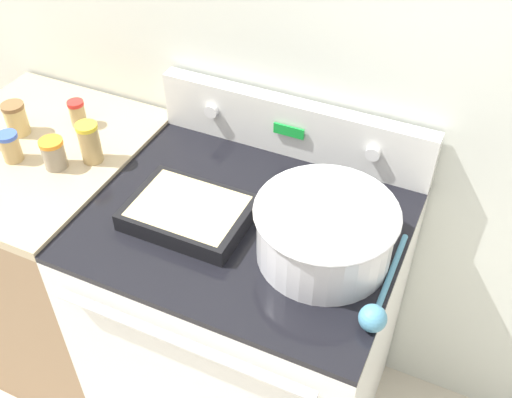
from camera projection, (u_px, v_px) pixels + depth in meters
name	position (u px, v px, depth m)	size (l,w,h in m)	color
kitchen_wall	(306.00, 32.00, 1.55)	(8.00, 0.05, 2.50)	silver
stove_range	(248.00, 325.00, 1.83)	(0.80, 0.70, 0.90)	silver
control_panel	(293.00, 128.00, 1.68)	(0.80, 0.07, 0.17)	silver
side_counter	(63.00, 254.00, 2.05)	(0.60, 0.67, 0.91)	#896B4C
mixing_bowl	(325.00, 230.00, 1.38)	(0.34, 0.34, 0.15)	silver
casserole_dish	(189.00, 212.00, 1.51)	(0.30, 0.22, 0.05)	black
ladle	(376.00, 309.00, 1.28)	(0.06, 0.32, 0.06)	teal
spice_jar_yellow_cap	(90.00, 143.00, 1.65)	(0.06, 0.06, 0.12)	tan
spice_jar_orange_cap	(54.00, 153.00, 1.64)	(0.07, 0.07, 0.09)	gray
spice_jar_red_cap	(77.00, 113.00, 1.80)	(0.05, 0.05, 0.08)	tan
spice_jar_blue_cap	(10.00, 147.00, 1.67)	(0.06, 0.06, 0.09)	tan
spice_jar_brown_cap	(16.00, 119.00, 1.76)	(0.07, 0.07, 0.10)	tan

